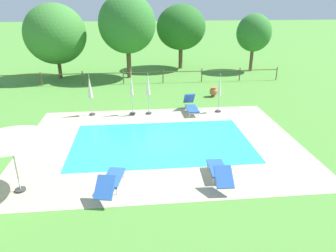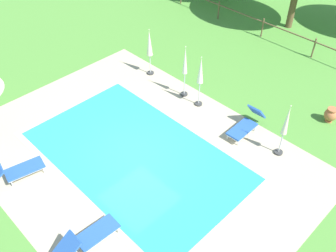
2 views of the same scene
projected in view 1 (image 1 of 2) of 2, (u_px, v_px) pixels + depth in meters
ground_plane at (161, 142)px, 14.40m from camera, size 160.00×160.00×0.00m
pool_deck_paving at (161, 142)px, 14.39m from camera, size 12.49×9.25×0.01m
swimming_pool_water at (161, 142)px, 14.39m from camera, size 8.07×4.84×0.01m
pool_coping_rim at (161, 142)px, 14.39m from camera, size 8.55×5.32×0.01m
sun_lounger_north_near_steps at (219, 171)px, 11.32m from camera, size 0.67×2.03×0.82m
sun_lounger_north_mid at (111, 181)px, 10.73m from camera, size 0.98×2.09×0.82m
sun_lounger_north_far at (191, 106)px, 18.04m from camera, size 0.65×1.88×0.99m
patio_umbrella_open_foreground at (9, 135)px, 10.01m from camera, size 2.48×2.48×2.32m
patio_umbrella_closed_row_west at (148, 88)px, 17.35m from camera, size 0.32×0.32×2.35m
patio_umbrella_closed_row_mid_west at (90, 89)px, 17.21m from camera, size 0.32×0.32×2.31m
patio_umbrella_closed_row_centre at (219, 89)px, 17.74m from camera, size 0.32×0.32×2.25m
patio_umbrella_closed_row_mid_east at (132, 89)px, 17.34m from camera, size 0.32×0.32×2.41m
terracotta_urn_near_fence at (213, 92)px, 20.93m from camera, size 0.51×0.51×0.64m
perimeter_fence at (143, 75)px, 24.04m from camera, size 21.39×0.08×1.05m
tree_far_west at (254, 33)px, 27.17m from camera, size 3.00×3.00×4.93m
tree_west_mid at (55, 34)px, 24.63m from camera, size 4.80×4.80×5.82m
tree_centre at (127, 24)px, 24.49m from camera, size 4.47×4.47×6.53m
tree_east_mid at (181, 27)px, 28.12m from camera, size 4.39×4.39×5.65m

